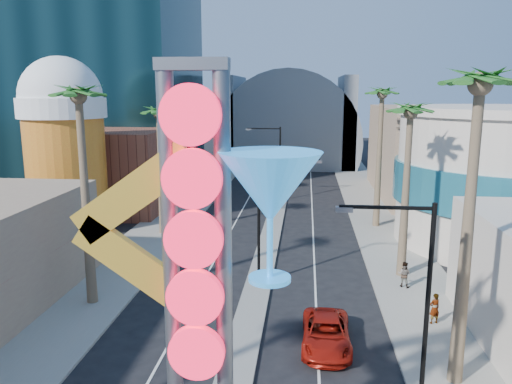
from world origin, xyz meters
name	(u,v)px	position (x,y,z in m)	size (l,w,h in m)	color
sidewalk_west	(173,218)	(-9.50, 35.00, 0.07)	(5.00, 100.00, 0.15)	gray
sidewalk_east	(380,223)	(9.50, 35.00, 0.07)	(5.00, 100.00, 0.15)	gray
median	(276,213)	(0.00, 38.00, 0.07)	(1.60, 84.00, 0.15)	gray
brick_filler_west	(115,171)	(-16.00, 38.00, 4.00)	(10.00, 10.00, 8.00)	brown
filler_east	(425,152)	(16.00, 48.00, 5.00)	(10.00, 20.00, 10.00)	#957660
beer_mug	(64,139)	(-17.00, 30.00, 7.84)	(7.00, 7.00, 14.50)	#C9511A
turquoise_building	(506,178)	(18.00, 30.00, 5.25)	(16.60, 16.60, 10.60)	beige
canopy	(289,137)	(0.00, 72.00, 4.31)	(22.00, 16.00, 22.00)	slate
neon_sign	(228,266)	(0.82, 2.96, 7.31)	(6.53, 2.60, 12.55)	gray
streetlight_0	(268,207)	(0.55, 20.00, 4.88)	(3.79, 0.25, 8.00)	black
streetlight_1	(275,156)	(-0.55, 44.00, 4.88)	(3.79, 0.25, 8.00)	black
streetlight_2	(415,289)	(6.72, 8.00, 4.83)	(3.45, 0.25, 8.00)	black
palm_1	(79,109)	(-9.00, 16.00, 10.82)	(2.40, 2.40, 12.70)	brown
palm_2	(159,120)	(-9.00, 30.00, 9.48)	(2.40, 2.40, 11.20)	brown
palm_3	(192,113)	(-9.00, 42.00, 9.48)	(2.40, 2.40, 11.20)	brown
palm_5	(479,105)	(9.00, 10.00, 11.27)	(2.40, 2.40, 13.20)	brown
palm_6	(410,122)	(9.00, 22.00, 9.93)	(2.40, 2.40, 11.70)	brown
palm_7	(382,102)	(9.00, 34.00, 10.82)	(2.40, 2.40, 12.70)	brown
red_pickup	(326,333)	(3.88, 12.50, 0.67)	(2.22, 4.82, 1.34)	#AE180D
pedestrian_a	(434,308)	(9.40, 15.16, 0.96)	(0.59, 0.39, 1.61)	gray
pedestrian_b	(404,274)	(8.79, 19.97, 0.93)	(0.76, 0.59, 1.56)	gray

